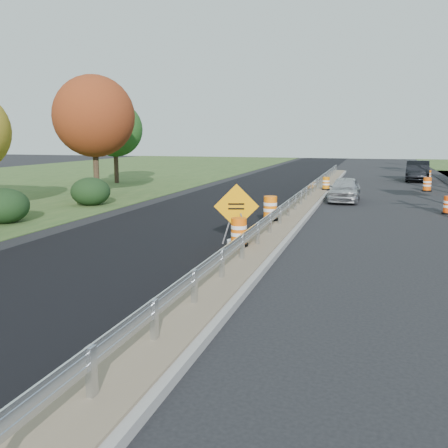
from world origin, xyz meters
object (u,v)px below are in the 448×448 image
(barrel_median_far, at_px, (326,184))
(barrel_shoulder_far, at_px, (428,175))
(barrel_shoulder_mid, at_px, (427,185))
(caution_sign, at_px, (236,230))
(barrel_median_mid, at_px, (270,209))
(barrel_median_near, at_px, (239,233))
(car_silver, at_px, (345,189))
(car_dark_mid, at_px, (418,171))

(barrel_median_far, relative_size, barrel_shoulder_far, 0.98)
(barrel_median_far, xyz_separation_m, barrel_shoulder_mid, (6.45, 3.04, -0.17))
(caution_sign, xyz_separation_m, barrel_median_mid, (0.35, 4.06, 0.18))
(barrel_median_far, bearing_deg, barrel_median_mid, -94.86)
(barrel_median_near, xyz_separation_m, barrel_median_far, (1.07, 18.09, -0.03))
(barrel_median_near, bearing_deg, barrel_shoulder_mid, 70.40)
(caution_sign, height_order, barrel_median_mid, caution_sign)
(barrel_median_near, height_order, car_silver, car_silver)
(barrel_median_mid, distance_m, barrel_shoulder_mid, 17.67)
(barrel_shoulder_mid, relative_size, car_dark_mid, 0.19)
(barrel_shoulder_mid, distance_m, car_dark_mid, 8.32)
(car_dark_mid, bearing_deg, barrel_median_mid, -103.00)
(barrel_shoulder_far, bearing_deg, caution_sign, -106.74)
(barrel_median_mid, relative_size, car_dark_mid, 0.20)
(car_silver, bearing_deg, barrel_median_far, 110.86)
(car_dark_mid, bearing_deg, barrel_shoulder_far, 51.75)
(car_silver, xyz_separation_m, car_dark_mid, (5.03, 15.34, 0.14))
(barrel_median_far, height_order, car_dark_mid, car_dark_mid)
(barrel_median_near, bearing_deg, barrel_median_mid, 90.32)
(caution_sign, distance_m, barrel_shoulder_far, 30.66)
(caution_sign, height_order, barrel_shoulder_far, caution_sign)
(car_silver, bearing_deg, barrel_shoulder_mid, 55.80)
(barrel_median_mid, relative_size, barrel_shoulder_far, 1.18)
(car_dark_mid, bearing_deg, caution_sign, -101.31)
(barrel_shoulder_far, bearing_deg, barrel_shoulder_mid, -95.70)
(barrel_shoulder_mid, height_order, barrel_shoulder_far, barrel_shoulder_mid)
(barrel_median_near, height_order, barrel_median_mid, barrel_median_mid)
(caution_sign, height_order, barrel_median_near, caution_sign)
(barrel_median_near, xyz_separation_m, car_dark_mid, (7.52, 29.43, 0.18))
(barrel_median_near, relative_size, barrel_median_mid, 0.90)
(car_dark_mid, bearing_deg, barrel_median_near, -100.07)
(barrel_median_near, xyz_separation_m, barrel_shoulder_mid, (7.52, 21.12, -0.21))
(barrel_median_mid, height_order, car_dark_mid, car_dark_mid)
(caution_sign, relative_size, barrel_median_near, 2.34)
(caution_sign, relative_size, car_silver, 0.51)
(car_silver, distance_m, car_dark_mid, 16.15)
(barrel_median_near, xyz_separation_m, barrel_shoulder_far, (8.45, 30.45, -0.25))
(caution_sign, xyz_separation_m, barrel_median_near, (0.38, -1.09, 0.13))
(caution_sign, distance_m, barrel_median_far, 17.06)
(car_silver, bearing_deg, barrel_median_near, -98.61)
(barrel_median_mid, distance_m, barrel_median_far, 12.98)
(caution_sign, bearing_deg, barrel_shoulder_mid, 51.53)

